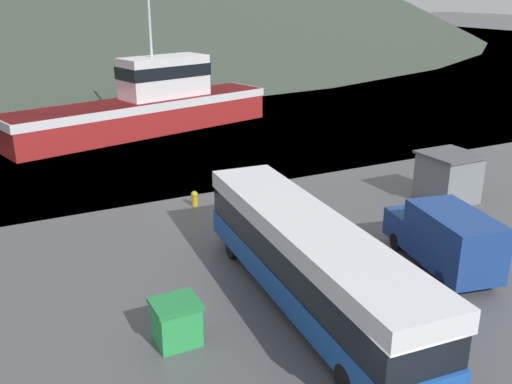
{
  "coord_description": "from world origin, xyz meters",
  "views": [
    {
      "loc": [
        -8.38,
        -7.74,
        10.18
      ],
      "look_at": [
        2.04,
        12.64,
        2.0
      ],
      "focal_mm": 40.0,
      "sensor_mm": 36.0,
      "label": 1
    }
  ],
  "objects": [
    {
      "name": "tour_bus",
      "position": [
        0.9,
        6.61,
        1.76
      ],
      "size": [
        3.51,
        12.84,
        3.1
      ],
      "rotation": [
        0.0,
        0.0,
        -0.08
      ],
      "color": "#194799",
      "rests_on": "ground"
    },
    {
      "name": "delivery_van",
      "position": [
        7.02,
        6.6,
        1.29
      ],
      "size": [
        3.14,
        5.73,
        2.45
      ],
      "rotation": [
        0.0,
        0.0,
        -0.21
      ],
      "color": "navy",
      "rests_on": "ground"
    },
    {
      "name": "fishing_boat",
      "position": [
        3.63,
        33.54,
        2.0
      ],
      "size": [
        21.0,
        9.07,
        9.8
      ],
      "rotation": [
        0.0,
        0.0,
        1.82
      ],
      "color": "maroon",
      "rests_on": "water_surface"
    },
    {
      "name": "storage_bin",
      "position": [
        -3.75,
        6.58,
        0.71
      ],
      "size": [
        1.4,
        1.27,
        1.4
      ],
      "color": "green",
      "rests_on": "ground"
    },
    {
      "name": "dock_kiosk",
      "position": [
        12.68,
        12.14,
        1.24
      ],
      "size": [
        2.61,
        2.64,
        2.46
      ],
      "color": "slate",
      "rests_on": "ground"
    },
    {
      "name": "mooring_bollard",
      "position": [
        0.97,
        17.24,
        0.41
      ],
      "size": [
        0.34,
        0.34,
        0.76
      ],
      "color": "#B29919",
      "rests_on": "ground"
    }
  ]
}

